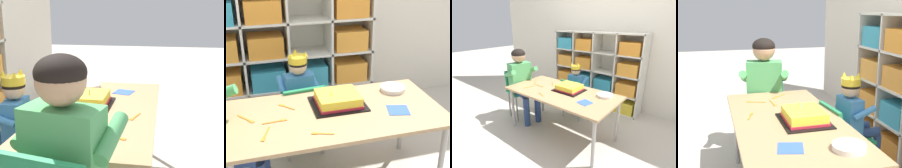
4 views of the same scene
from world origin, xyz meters
The scene contains 13 objects.
activity_table centered at (0.00, 0.00, 0.54)m, with size 1.37×0.68×0.59m.
classroom_chair_blue centered at (-0.14, 0.44, 0.37)m, with size 0.36×0.33×0.61m.
child_with_crown centered at (-0.14, 0.54, 0.52)m, with size 0.31×0.31×0.84m.
classroom_chair_adult_side centered at (-0.82, 0.00, 0.44)m, with size 0.39×0.41×0.71m.
adult_helper_seated centered at (-0.71, -0.02, 0.64)m, with size 0.46×0.44×1.04m.
birthday_cake_on_tray centered at (0.05, 0.09, 0.62)m, with size 0.35×0.30×0.11m.
paper_plate_stack centered at (0.48, 0.19, 0.60)m, with size 0.17×0.17×0.03m, color white.
paper_napkin_square centered at (0.39, -0.09, 0.59)m, with size 0.13×0.13×0.00m, color #3356B7.
fork_near_cake_tray centered at (-0.36, -0.02, 0.59)m, with size 0.14×0.03×0.00m.
fork_scattered_mid_table centered at (-0.13, -0.22, 0.59)m, with size 0.12×0.06×0.00m.
fork_by_napkin centered at (-0.43, -0.15, 0.59)m, with size 0.06×0.14×0.00m.
fork_at_table_front_edge centered at (-0.53, 0.05, 0.59)m, with size 0.10×0.12×0.00m.
fork_beside_plate_stack centered at (-0.28, 0.15, 0.59)m, with size 0.10×0.10×0.00m.
Camera 4 is at (1.76, -0.46, 1.27)m, focal length 48.71 mm.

